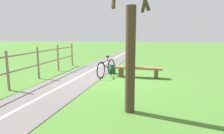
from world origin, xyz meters
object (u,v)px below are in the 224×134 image
at_px(bicycle, 106,68).
at_px(tree_far_right, 130,51).
at_px(bench, 138,70).
at_px(backpack, 112,69).
at_px(person_seated, 129,59).

height_order(bicycle, tree_far_right, tree_far_right).
height_order(bench, bicycle, bicycle).
bearing_deg(bench, bicycle, 3.60).
relative_size(bench, backpack, 4.75).
bearing_deg(backpack, bench, 156.07).
distance_m(bench, backpack, 1.39).
bearing_deg(backpack, bicycle, 79.90).
distance_m(bench, bicycle, 1.37).
xyz_separation_m(bench, backpack, (1.26, -0.56, -0.11)).
relative_size(bicycle, tree_far_right, 0.45).
xyz_separation_m(backpack, tree_far_right, (-1.39, 4.34, 1.22)).
relative_size(person_seated, tree_far_right, 0.21).
bearing_deg(person_seated, bicycle, 5.11).
bearing_deg(tree_far_right, backpack, -72.20).
distance_m(person_seated, backpack, 1.17).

